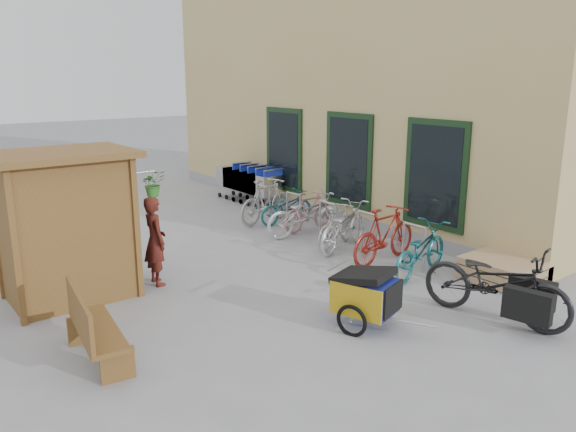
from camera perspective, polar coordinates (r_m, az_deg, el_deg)
ground at (r=9.31m, az=3.27°, el=-8.23°), size 80.00×80.00×0.00m
building at (r=16.39m, az=10.46°, el=13.73°), size 6.07×13.00×7.00m
kiosk at (r=9.47m, az=-22.21°, el=0.95°), size 2.49×1.65×2.40m
bike_rack at (r=12.31m, az=4.05°, el=-0.13°), size 0.05×5.35×0.86m
pallet_stack at (r=10.60m, az=20.84°, el=-5.14°), size 1.00×1.20×0.40m
bench at (r=7.53m, az=-19.35°, el=-10.58°), size 0.67×1.57×0.96m
shopping_carts at (r=15.94m, az=-4.12°, el=3.67°), size 0.63×2.51×1.13m
child_trailer at (r=8.21m, az=7.93°, el=-7.78°), size 0.99×1.54×0.89m
cargo_bike at (r=8.82m, az=20.48°, el=-6.46°), size 1.19×2.31×1.16m
person_kiosk at (r=9.89m, az=-13.35°, el=-2.47°), size 0.42×0.60×1.56m
bike_0 at (r=10.39m, az=13.30°, el=-3.40°), size 1.91×1.01×0.95m
bike_1 at (r=10.96m, az=9.78°, el=-1.90°), size 1.88×0.69×1.11m
bike_2 at (r=11.71m, az=5.64°, el=-1.05°), size 1.97×1.22×0.98m
bike_3 at (r=11.86m, az=4.97°, el=-1.01°), size 1.57×0.88×0.91m
bike_4 at (r=12.60m, az=1.82°, el=0.18°), size 2.01×1.04×1.01m
bike_5 at (r=13.07m, az=2.13°, el=0.50°), size 1.57×0.57×0.93m
bike_6 at (r=13.73m, az=-0.17°, el=0.91°), size 1.53×0.54×0.81m
bike_7 at (r=13.76m, az=-2.25°, el=1.55°), size 1.89×0.92×1.09m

